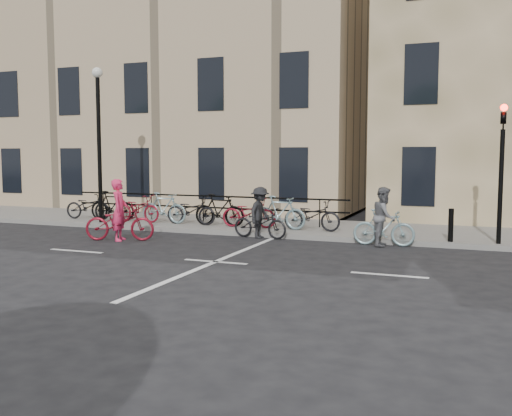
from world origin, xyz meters
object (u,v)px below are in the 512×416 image
at_px(cyclist_pink, 120,219).
at_px(cyclist_dark, 260,218).
at_px(cyclist_grey, 384,222).
at_px(traffic_light, 502,156).
at_px(lamp_post, 99,125).

relative_size(cyclist_pink, cyclist_dark, 1.20).
height_order(cyclist_grey, cyclist_dark, cyclist_grey).
xyz_separation_m(traffic_light, cyclist_grey, (-2.92, -0.54, -1.80)).
bearing_deg(cyclist_grey, cyclist_dark, 86.03).
bearing_deg(cyclist_pink, traffic_light, -95.80).
relative_size(cyclist_pink, cyclist_grey, 1.26).
height_order(lamp_post, cyclist_grey, lamp_post).
xyz_separation_m(traffic_light, cyclist_dark, (-6.59, -0.44, -1.85)).
bearing_deg(cyclist_dark, traffic_light, -80.03).
bearing_deg(lamp_post, cyclist_dark, -4.68).
distance_m(lamp_post, cyclist_dark, 6.77).
height_order(traffic_light, lamp_post, lamp_post).
bearing_deg(lamp_post, cyclist_grey, -3.51).
relative_size(traffic_light, cyclist_grey, 2.30).
distance_m(traffic_light, cyclist_pink, 10.65).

